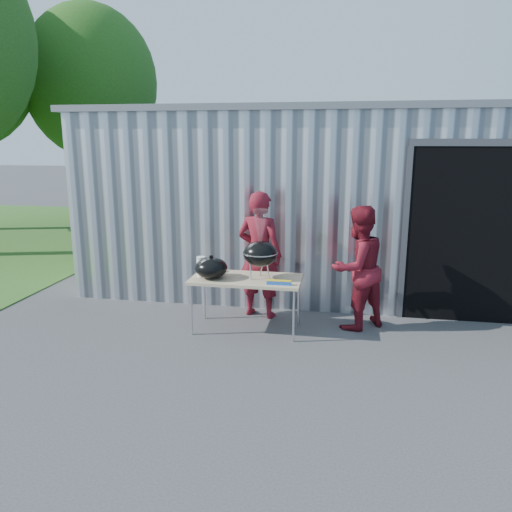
% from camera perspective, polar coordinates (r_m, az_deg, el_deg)
% --- Properties ---
extents(ground, '(80.00, 80.00, 0.00)m').
position_cam_1_polar(ground, '(6.33, -1.70, -10.99)').
color(ground, '#3D3D3F').
extents(building, '(8.20, 6.20, 3.10)m').
position_cam_1_polar(building, '(10.29, 8.67, 7.20)').
color(building, silver).
rests_on(building, ground).
extents(tree_far, '(3.92, 3.92, 6.50)m').
position_cam_1_polar(tree_far, '(16.63, -18.32, 18.26)').
color(tree_far, '#442D19').
rests_on(tree_far, ground).
extents(folding_table, '(1.50, 0.75, 0.75)m').
position_cam_1_polar(folding_table, '(6.82, -1.12, -2.83)').
color(folding_table, tan).
rests_on(folding_table, ground).
extents(kettle_grill, '(0.47, 0.47, 0.94)m').
position_cam_1_polar(kettle_grill, '(6.68, 0.48, 0.87)').
color(kettle_grill, black).
rests_on(kettle_grill, folding_table).
extents(grill_lid, '(0.44, 0.44, 0.32)m').
position_cam_1_polar(grill_lid, '(6.78, -5.13, -1.37)').
color(grill_lid, black).
rests_on(grill_lid, folding_table).
extents(paper_towels, '(0.12, 0.12, 0.28)m').
position_cam_1_polar(paper_towels, '(6.87, -6.28, -1.23)').
color(paper_towels, white).
rests_on(paper_towels, folding_table).
extents(white_tub, '(0.20, 0.15, 0.10)m').
position_cam_1_polar(white_tub, '(7.13, -5.10, -1.41)').
color(white_tub, white).
rests_on(white_tub, folding_table).
extents(foil_box, '(0.32, 0.05, 0.06)m').
position_cam_1_polar(foil_box, '(6.48, 2.63, -3.04)').
color(foil_box, '#1B4FB1').
rests_on(foil_box, folding_table).
extents(person_cook, '(0.77, 0.60, 1.88)m').
position_cam_1_polar(person_cook, '(7.32, 0.41, 0.15)').
color(person_cook, maroon).
rests_on(person_cook, ground).
extents(person_bystander, '(1.06, 1.04, 1.73)m').
position_cam_1_polar(person_bystander, '(7.02, 11.53, -1.34)').
color(person_bystander, maroon).
rests_on(person_bystander, ground).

